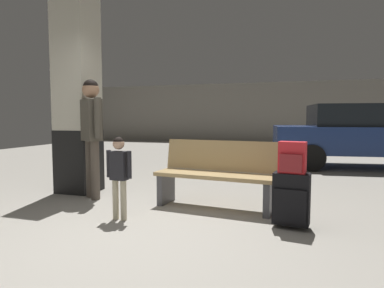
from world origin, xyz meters
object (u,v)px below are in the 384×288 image
(bench, at_px, (216,174))
(adult, at_px, (92,126))
(parked_car_near, at_px, (362,134))
(backpack_bright, at_px, (292,158))
(child, at_px, (119,169))
(suitcase, at_px, (291,199))
(structural_pillar, at_px, (77,96))

(bench, distance_m, adult, 1.98)
(bench, xyz_separation_m, parked_car_near, (2.50, 4.52, 0.36))
(bench, height_order, backpack_bright, backpack_bright)
(backpack_bright, bearing_deg, bench, 148.06)
(child, bearing_deg, bench, 42.88)
(child, bearing_deg, adult, 137.83)
(bench, distance_m, backpack_bright, 1.19)
(suitcase, distance_m, adult, 2.99)
(structural_pillar, xyz_separation_m, backpack_bright, (3.32, -0.89, -0.78))
(bench, relative_size, adult, 0.94)
(structural_pillar, xyz_separation_m, child, (1.39, -1.17, -0.94))
(structural_pillar, bearing_deg, bench, -6.81)
(structural_pillar, height_order, suitcase, structural_pillar)
(suitcase, bearing_deg, parked_car_near, 73.36)
(suitcase, height_order, child, child)
(backpack_bright, bearing_deg, adult, 169.20)
(suitcase, relative_size, child, 0.62)
(adult, height_order, parked_car_near, adult)
(suitcase, relative_size, parked_car_near, 0.14)
(bench, bearing_deg, parked_car_near, 61.00)
(child, relative_size, parked_car_near, 0.23)
(bench, distance_m, suitcase, 1.15)
(adult, bearing_deg, parked_car_near, 46.34)
(structural_pillar, bearing_deg, parked_car_near, 41.13)
(backpack_bright, bearing_deg, structural_pillar, 165.05)
(bench, relative_size, suitcase, 2.73)
(bench, bearing_deg, suitcase, -31.92)
(backpack_bright, xyz_separation_m, adult, (-2.84, 0.54, 0.31))
(structural_pillar, height_order, backpack_bright, structural_pillar)
(parked_car_near, bearing_deg, bench, -119.00)
(bench, bearing_deg, structural_pillar, 173.19)
(structural_pillar, xyz_separation_m, bench, (2.35, -0.28, -1.10))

